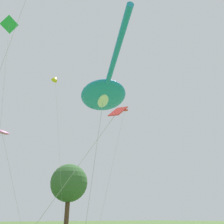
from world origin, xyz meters
TOP-DOWN VIEW (x-y plane):
  - big_show_kite at (0.94, 11.74)m, footprint 6.42×10.54m
  - small_kite_delta_white at (-5.68, 15.27)m, footprint 1.76×3.14m
  - small_kite_diamond_red at (2.34, 25.63)m, footprint 4.44×2.31m
  - small_kite_triangle_green at (-4.54, 16.27)m, footprint 3.60×1.14m
  - small_kite_tiny_distant at (-1.71, 6.91)m, footprint 3.34×3.85m
  - small_kite_box_yellow at (7.72, 17.74)m, footprint 3.69×0.79m
  - tree_broad_distant at (15.23, 45.67)m, footprint 7.66×7.66m

SIDE VIEW (x-z plane):
  - small_kite_tiny_distant at x=-1.71m, z-range 2.68..9.31m
  - small_kite_triangle_green at x=-4.54m, z-range 3.52..11.13m
  - tree_broad_distant at x=15.23m, z-range 2.29..14.66m
  - big_show_kite at x=0.94m, z-range 4.79..15.29m
  - small_kite_box_yellow at x=7.72m, z-range 6.11..19.15m
  - small_kite_delta_white at x=-5.68m, z-range 6.99..23.36m
  - small_kite_diamond_red at x=2.34m, z-range 9.17..28.67m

